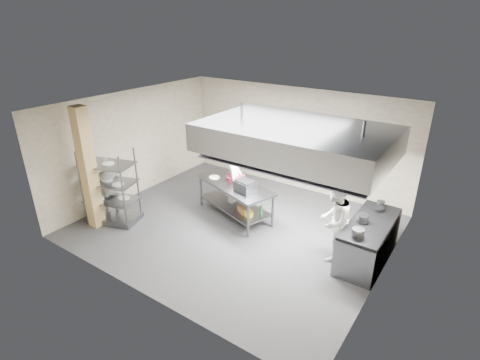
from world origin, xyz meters
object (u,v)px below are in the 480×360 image
Objects in this scene: chef_head at (235,180)px; chef_line at (334,221)px; cooking_range at (368,242)px; stockpot at (362,218)px; pass_rack at (110,186)px; island at (235,200)px; griddle at (246,186)px; chef_plating at (109,187)px.

chef_line reaches higher than chef_head.
chef_line is at bearing -150.97° from cooking_range.
chef_line is (2.93, -0.54, 0.00)m from chef_head.
cooking_range is at bearing 34.63° from stockpot.
pass_rack is 1.07× the size of chef_line.
chef_line is at bearing 11.39° from island.
chef_plating is at bearing -138.36° from griddle.
chef_head reaches higher than island.
chef_line is at bearing 11.09° from griddle.
cooking_range is at bearing 18.83° from griddle.
pass_rack reaches higher than chef_plating.
cooking_range is 0.59m from stockpot.
chef_line reaches higher than stockpot.
griddle is (-2.97, -0.23, 0.61)m from cooking_range.
pass_rack reaches higher than island.
griddle is 2.08× the size of stockpot.
chef_head is at bearing 26.25° from pass_rack.
pass_rack is 0.33m from chef_plating.
island is at bearing 172.52° from griddle.
griddle is at bearing -3.99° from island.
pass_rack is at bearing -123.48° from island.
island is at bearing 142.75° from chef_plating.
pass_rack is 1.08× the size of chef_head.
chef_plating is at bearing -163.71° from stockpot.
chef_plating is at bearing 131.45° from pass_rack.
island is 3.13m from pass_rack.
island is 9.35× the size of stockpot.
chef_head is (-0.17, 0.23, 0.43)m from island.
chef_line reaches higher than griddle.
cooking_range is at bearing 18.72° from island.
pass_rack is at bearing -75.58° from chef_line.
chef_plating is at bearing -128.30° from island.
chef_plating reaches higher than griddle.
chef_plating is 3.51m from griddle.
chef_head is at bearing 175.28° from stockpot.
cooking_range is 3.04m from griddle.
chef_head is 7.44× the size of stockpot.
chef_plating is 6.17m from stockpot.
stockpot is at bearing 16.85° from griddle.
island is 1.26× the size of chef_head.
island is 2.81m from chef_line.
chef_plating is (-6.08, -1.84, 0.37)m from cooking_range.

